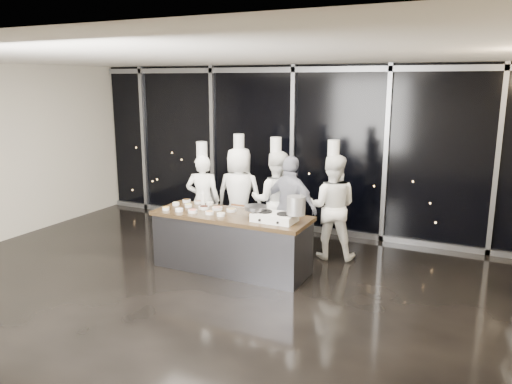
{
  "coord_description": "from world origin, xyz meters",
  "views": [
    {
      "loc": [
        3.57,
        -5.58,
        2.9
      ],
      "look_at": [
        0.28,
        1.2,
        1.21
      ],
      "focal_mm": 35.0,
      "sensor_mm": 36.0,
      "label": 1
    }
  ],
  "objects_px": {
    "stock_pot": "(296,205)",
    "chef_far_left": "(203,199)",
    "chef_left": "(239,195)",
    "guest": "(291,207)",
    "chef_center": "(275,200)",
    "frying_pan": "(255,208)",
    "chef_right": "(332,206)",
    "stove": "(274,217)",
    "demo_counter": "(232,242)"
  },
  "relations": [
    {
      "from": "demo_counter",
      "to": "guest",
      "type": "xyz_separation_m",
      "value": [
        0.6,
        0.94,
        0.4
      ]
    },
    {
      "from": "chef_center",
      "to": "stock_pot",
      "type": "bearing_deg",
      "value": 103.11
    },
    {
      "from": "stove",
      "to": "guest",
      "type": "relative_size",
      "value": 0.37
    },
    {
      "from": "stock_pot",
      "to": "stove",
      "type": "bearing_deg",
      "value": -177.65
    },
    {
      "from": "frying_pan",
      "to": "stock_pot",
      "type": "bearing_deg",
      "value": 1.45
    },
    {
      "from": "stove",
      "to": "chef_left",
      "type": "bearing_deg",
      "value": 134.83
    },
    {
      "from": "stock_pot",
      "to": "chef_center",
      "type": "relative_size",
      "value": 0.13
    },
    {
      "from": "stock_pot",
      "to": "chef_center",
      "type": "xyz_separation_m",
      "value": [
        -0.88,
        1.28,
        -0.29
      ]
    },
    {
      "from": "demo_counter",
      "to": "stock_pot",
      "type": "distance_m",
      "value": 1.31
    },
    {
      "from": "stove",
      "to": "chef_far_left",
      "type": "distance_m",
      "value": 2.01
    },
    {
      "from": "frying_pan",
      "to": "chef_left",
      "type": "distance_m",
      "value": 1.66
    },
    {
      "from": "demo_counter",
      "to": "chef_center",
      "type": "height_order",
      "value": "chef_center"
    },
    {
      "from": "chef_far_left",
      "to": "chef_right",
      "type": "xyz_separation_m",
      "value": [
        2.24,
        0.38,
        0.04
      ]
    },
    {
      "from": "chef_center",
      "to": "guest",
      "type": "relative_size",
      "value": 1.15
    },
    {
      "from": "frying_pan",
      "to": "guest",
      "type": "distance_m",
      "value": 1.05
    },
    {
      "from": "stock_pot",
      "to": "chef_far_left",
      "type": "xyz_separation_m",
      "value": [
        -2.11,
        0.9,
        -0.33
      ]
    },
    {
      "from": "demo_counter",
      "to": "chef_left",
      "type": "bearing_deg",
      "value": 112.65
    },
    {
      "from": "chef_center",
      "to": "guest",
      "type": "xyz_separation_m",
      "value": [
        0.39,
        -0.27,
        -0.02
      ]
    },
    {
      "from": "stove",
      "to": "chef_center",
      "type": "bearing_deg",
      "value": 114.2
    },
    {
      "from": "frying_pan",
      "to": "chef_right",
      "type": "distance_m",
      "value": 1.51
    },
    {
      "from": "chef_center",
      "to": "frying_pan",
      "type": "bearing_deg",
      "value": 78.95
    },
    {
      "from": "frying_pan",
      "to": "stock_pot",
      "type": "relative_size",
      "value": 2.18
    },
    {
      "from": "stove",
      "to": "chef_far_left",
      "type": "bearing_deg",
      "value": 154.01
    },
    {
      "from": "stove",
      "to": "chef_left",
      "type": "relative_size",
      "value": 0.32
    },
    {
      "from": "chef_left",
      "to": "guest",
      "type": "relative_size",
      "value": 1.16
    },
    {
      "from": "chef_left",
      "to": "chef_far_left",
      "type": "bearing_deg",
      "value": 33.2
    },
    {
      "from": "chef_far_left",
      "to": "guest",
      "type": "distance_m",
      "value": 1.63
    },
    {
      "from": "stock_pot",
      "to": "chef_center",
      "type": "bearing_deg",
      "value": 124.47
    },
    {
      "from": "chef_far_left",
      "to": "chef_center",
      "type": "relative_size",
      "value": 0.95
    },
    {
      "from": "chef_far_left",
      "to": "chef_center",
      "type": "xyz_separation_m",
      "value": [
        1.23,
        0.38,
        0.04
      ]
    },
    {
      "from": "chef_left",
      "to": "guest",
      "type": "distance_m",
      "value": 1.18
    },
    {
      "from": "stove",
      "to": "frying_pan",
      "type": "height_order",
      "value": "frying_pan"
    },
    {
      "from": "demo_counter",
      "to": "stock_pot",
      "type": "xyz_separation_m",
      "value": [
        1.09,
        -0.07,
        0.72
      ]
    },
    {
      "from": "chef_left",
      "to": "guest",
      "type": "height_order",
      "value": "chef_left"
    },
    {
      "from": "demo_counter",
      "to": "chef_left",
      "type": "xyz_separation_m",
      "value": [
        -0.53,
        1.27,
        0.44
      ]
    },
    {
      "from": "chef_left",
      "to": "chef_center",
      "type": "xyz_separation_m",
      "value": [
        0.74,
        -0.05,
        -0.01
      ]
    },
    {
      "from": "frying_pan",
      "to": "guest",
      "type": "height_order",
      "value": "guest"
    },
    {
      "from": "frying_pan",
      "to": "stock_pot",
      "type": "xyz_separation_m",
      "value": [
        0.65,
        0.0,
        0.1
      ]
    },
    {
      "from": "stove",
      "to": "chef_left",
      "type": "xyz_separation_m",
      "value": [
        -1.29,
        1.35,
        -0.08
      ]
    },
    {
      "from": "chef_left",
      "to": "guest",
      "type": "xyz_separation_m",
      "value": [
        1.13,
        -0.32,
        -0.03
      ]
    },
    {
      "from": "chef_left",
      "to": "chef_center",
      "type": "bearing_deg",
      "value": 168.07
    },
    {
      "from": "chef_center",
      "to": "chef_right",
      "type": "height_order",
      "value": "chef_right"
    },
    {
      "from": "stock_pot",
      "to": "guest",
      "type": "distance_m",
      "value": 1.16
    },
    {
      "from": "frying_pan",
      "to": "demo_counter",
      "type": "bearing_deg",
      "value": 171.87
    },
    {
      "from": "chef_center",
      "to": "guest",
      "type": "distance_m",
      "value": 0.48
    },
    {
      "from": "chef_left",
      "to": "stock_pot",
      "type": "bearing_deg",
      "value": 132.7
    },
    {
      "from": "stock_pot",
      "to": "chef_far_left",
      "type": "relative_size",
      "value": 0.14
    },
    {
      "from": "chef_right",
      "to": "stock_pot",
      "type": "bearing_deg",
      "value": 70.7
    },
    {
      "from": "frying_pan",
      "to": "chef_far_left",
      "type": "bearing_deg",
      "value": 149.49
    },
    {
      "from": "guest",
      "to": "stock_pot",
      "type": "bearing_deg",
      "value": 129.97
    }
  ]
}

